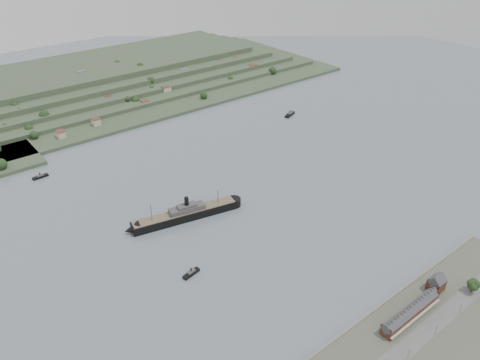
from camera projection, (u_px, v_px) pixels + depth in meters
ground at (259, 207)px, 435.07m from camera, size 1400.00×1400.00×0.00m
near_shore at (442, 328)px, 308.92m from camera, size 220.00×80.00×2.60m
terrace_row at (410, 312)px, 313.18m from camera, size 55.60×9.80×11.07m
gabled_building at (436, 283)px, 335.38m from camera, size 10.40×10.18×14.09m
far_peninsula at (104, 81)px, 708.49m from camera, size 760.00×309.00×30.00m
steamship at (182, 215)px, 414.77m from camera, size 108.36×34.60×26.26m
tugboat at (191, 273)px, 354.11m from camera, size 15.29×6.58×6.67m
ferry_west at (40, 176)px, 480.35m from camera, size 16.02×4.82×5.97m
ferry_east at (290, 114)px, 622.11m from camera, size 21.14×12.86×7.68m
fig_tree at (474, 285)px, 332.78m from camera, size 10.09×8.74×11.26m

